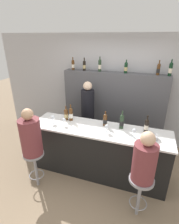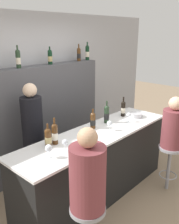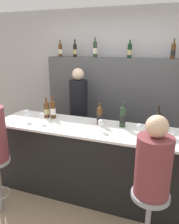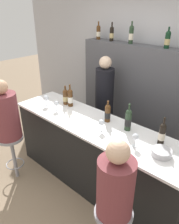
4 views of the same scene
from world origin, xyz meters
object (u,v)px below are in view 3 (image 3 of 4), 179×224
(wine_bottle_backbar_2, at_px, (95,49))
(wine_bottle_backbar_4, at_px, (173,51))
(wine_glass_1, at_px, (42,116))
(metal_bowl, at_px, (165,135))
(bar_stool_right, at_px, (149,208))
(bartender, at_px, (79,120))
(wine_glass_3, at_px, (140,127))
(wine_bottle_counter_0, at_px, (47,109))
(wine_bottle_counter_3, at_px, (123,116))
(wine_bottle_counter_1, at_px, (53,109))
(wine_glass_0, at_px, (27,113))
(wine_bottle_backbar_3, at_px, (130,50))
(wine_glass_2, at_px, (101,123))
(wine_bottle_counter_4, at_px, (158,121))
(wine_bottle_counter_2, at_px, (100,115))
(guest_seated_right, at_px, (154,162))
(wine_bottle_backbar_0, at_px, (60,50))
(wine_bottle_backbar_1, at_px, (75,50))

(wine_bottle_backbar_2, bearing_deg, wine_bottle_backbar_4, 0.00)
(wine_glass_1, xyz_separation_m, metal_bowl, (1.56, 0.04, -0.07))
(bar_stool_right, distance_m, bartender, 2.00)
(wine_glass_3, bearing_deg, wine_bottle_counter_0, 170.37)
(wine_bottle_backbar_2, bearing_deg, wine_bottle_counter_3, -55.71)
(wine_bottle_counter_1, xyz_separation_m, wine_bottle_counter_3, (1.00, -0.00, 0.00))
(wine_bottle_backbar_4, bearing_deg, bartender, -162.40)
(wine_bottle_counter_0, xyz_separation_m, wine_glass_0, (-0.17, -0.23, -0.00))
(bar_stool_right, bearing_deg, wine_bottle_backbar_3, 107.14)
(wine_glass_0, height_order, wine_glass_2, wine_glass_0)
(wine_bottle_counter_3, xyz_separation_m, wine_bottle_backbar_3, (-0.15, 1.08, 0.77))
(wine_bottle_counter_0, xyz_separation_m, wine_bottle_backbar_3, (0.95, 1.08, 0.79))
(wine_bottle_counter_4, bearing_deg, wine_bottle_counter_2, 180.00)
(wine_bottle_backbar_2, xyz_separation_m, guest_seated_right, (1.19, -1.93, -0.89))
(wine_bottle_counter_1, height_order, wine_bottle_backbar_3, wine_bottle_backbar_3)
(wine_bottle_counter_2, distance_m, metal_bowl, 0.86)
(wine_bottle_backbar_0, height_order, metal_bowl, wine_bottle_backbar_0)
(wine_bottle_counter_0, distance_m, wine_glass_0, 0.29)
(wine_bottle_backbar_1, distance_m, wine_bottle_backbar_2, 0.38)
(metal_bowl, bearing_deg, wine_bottle_backbar_0, 146.68)
(wine_bottle_counter_3, height_order, bartender, bartender)
(wine_bottle_counter_1, height_order, wine_bottle_counter_2, wine_bottle_counter_1)
(wine_bottle_backbar_3, bearing_deg, wine_bottle_backbar_4, 0.00)
(wine_bottle_counter_0, distance_m, guest_seated_right, 1.77)
(wine_bottle_counter_1, distance_m, wine_glass_1, 0.23)
(wine_glass_1, distance_m, bar_stool_right, 1.70)
(wine_bottle_counter_0, bearing_deg, wine_bottle_counter_3, -0.00)
(wine_glass_0, distance_m, wine_glass_1, 0.24)
(wine_glass_2, xyz_separation_m, bar_stool_right, (0.67, -0.62, -0.55))
(metal_bowl, height_order, guest_seated_right, guest_seated_right)
(wine_bottle_backbar_3, height_order, wine_glass_0, wine_bottle_backbar_3)
(wine_bottle_backbar_1, bearing_deg, wine_glass_0, -97.01)
(wine_bottle_backbar_0, bearing_deg, wine_bottle_counter_3, -37.67)
(wine_bottle_backbar_1, bearing_deg, wine_bottle_backbar_0, 180.00)
(wine_bottle_counter_2, relative_size, wine_glass_0, 1.79)
(metal_bowl, bearing_deg, wine_glass_1, -178.38)
(wine_bottle_counter_2, bearing_deg, wine_bottle_counter_1, -180.00)
(wine_bottle_counter_2, bearing_deg, wine_bottle_backbar_4, 52.66)
(wine_glass_1, bearing_deg, wine_bottle_counter_4, 8.85)
(metal_bowl, bearing_deg, wine_bottle_counter_2, 167.52)
(wine_bottle_counter_4, relative_size, wine_glass_3, 2.11)
(wine_bottle_backbar_4, bearing_deg, wine_bottle_counter_1, -144.49)
(wine_bottle_backbar_2, distance_m, wine_glass_1, 1.58)
(wine_bottle_backbar_0, bearing_deg, wine_glass_0, -84.48)
(wine_bottle_counter_4, xyz_separation_m, wine_glass_2, (-0.64, -0.23, -0.02))
(metal_bowl, xyz_separation_m, bartender, (-1.40, 0.82, -0.25))
(wine_glass_0, xyz_separation_m, wine_glass_3, (1.52, -0.00, -0.00))
(wine_bottle_backbar_4, bearing_deg, metal_bowl, -89.76)
(wine_glass_2, height_order, bartender, bartender)
(wine_bottle_backbar_1, xyz_separation_m, wine_bottle_backbar_3, (0.97, 0.00, 0.00))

